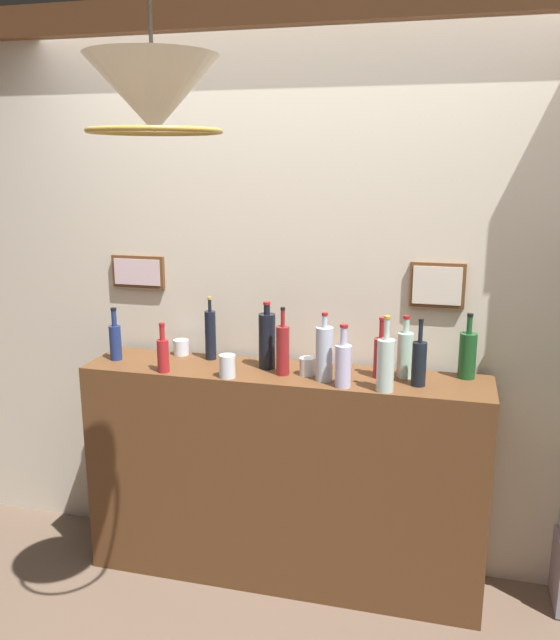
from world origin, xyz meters
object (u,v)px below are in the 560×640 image
at_px(liquor_bottle_rum, 405,353).
at_px(liquor_bottle_gin, 467,354).
at_px(glass_tumbler_rocks, 307,366).
at_px(liquor_bottle_sherry, 210,334).
at_px(liquor_bottle_vermouth, 283,349).
at_px(liquor_bottle_scotch, 343,363).
at_px(liquor_bottle_vodka, 419,362).
at_px(pendant_lamp, 153,97).
at_px(liquor_bottle_whiskey, 115,340).
at_px(glass_tumbler_shot, 227,366).
at_px(liquor_bottle_rye, 324,353).
at_px(liquor_bottle_bourbon, 386,364).
at_px(liquor_bottle_amaro, 381,356).
at_px(liquor_bottle_brandy, 267,340).
at_px(liquor_bottle_mezcal, 163,354).
at_px(glass_tumbler_highball, 181,347).

height_order(liquor_bottle_rum, liquor_bottle_gin, liquor_bottle_gin).
bearing_deg(liquor_bottle_rum, liquor_bottle_gin, 12.62).
bearing_deg(glass_tumbler_rocks, liquor_bottle_sherry, 166.41).
bearing_deg(liquor_bottle_vermouth, liquor_bottle_scotch, -18.46).
xyz_separation_m(liquor_bottle_vodka, pendant_lamp, (-0.80, -0.76, 1.01)).
bearing_deg(liquor_bottle_whiskey, liquor_bottle_rum, 3.40).
bearing_deg(liquor_bottle_rum, glass_tumbler_shot, -165.18).
height_order(glass_tumbler_shot, pendant_lamp, pendant_lamp).
distance_m(liquor_bottle_rum, liquor_bottle_rye, 0.36).
xyz_separation_m(liquor_bottle_bourbon, liquor_bottle_amaro, (-0.03, 0.17, -0.02)).
distance_m(liquor_bottle_whiskey, liquor_bottle_sherry, 0.45).
height_order(liquor_bottle_scotch, glass_tumbler_shot, liquor_bottle_scotch).
relative_size(liquor_bottle_bourbon, liquor_bottle_rum, 1.15).
bearing_deg(liquor_bottle_brandy, liquor_bottle_mezcal, -158.17).
bearing_deg(liquor_bottle_mezcal, liquor_bottle_rum, 10.63).
relative_size(liquor_bottle_rye, pendant_lamp, 0.53).
bearing_deg(liquor_bottle_gin, liquor_bottle_vodka, -141.67).
relative_size(glass_tumbler_rocks, glass_tumbler_highball, 1.05).
distance_m(liquor_bottle_scotch, pendant_lamp, 1.30).
relative_size(liquor_bottle_mezcal, pendant_lamp, 0.40).
xyz_separation_m(liquor_bottle_scotch, liquor_bottle_vodka, (0.30, 0.10, -0.00)).
xyz_separation_m(liquor_bottle_rye, liquor_bottle_sherry, (-0.58, 0.17, 0.00)).
xyz_separation_m(liquor_bottle_vodka, glass_tumbler_highball, (-1.14, 0.17, -0.06)).
distance_m(liquor_bottle_vermouth, liquor_bottle_sherry, 0.41).
bearing_deg(liquor_bottle_rum, liquor_bottle_scotch, -141.12).
bearing_deg(pendant_lamp, liquor_bottle_whiskey, 128.16).
relative_size(liquor_bottle_gin, liquor_bottle_vermouth, 0.94).
relative_size(liquor_bottle_vodka, pendant_lamp, 0.51).
height_order(liquor_bottle_brandy, glass_tumbler_highball, liquor_bottle_brandy).
bearing_deg(liquor_bottle_amaro, liquor_bottle_scotch, -130.38).
distance_m(liquor_bottle_rum, glass_tumbler_rocks, 0.43).
bearing_deg(glass_tumbler_rocks, liquor_bottle_whiskey, -179.86).
xyz_separation_m(liquor_bottle_rye, glass_tumbler_rocks, (-0.08, 0.05, -0.08)).
height_order(liquor_bottle_whiskey, glass_tumbler_shot, liquor_bottle_whiskey).
bearing_deg(liquor_bottle_whiskey, liquor_bottle_brandy, 4.44).
distance_m(liquor_bottle_mezcal, pendant_lamp, 1.26).
height_order(liquor_bottle_mezcal, glass_tumbler_shot, liquor_bottle_mezcal).
distance_m(liquor_bottle_gin, liquor_bottle_sherry, 1.17).
distance_m(liquor_bottle_rum, liquor_bottle_scotch, 0.31).
bearing_deg(liquor_bottle_vodka, liquor_bottle_mezcal, -174.88).
distance_m(liquor_bottle_vermouth, liquor_bottle_scotch, 0.30).
relative_size(liquor_bottle_rum, glass_tumbler_shot, 2.72).
height_order(liquor_bottle_rye, liquor_bottle_scotch, liquor_bottle_rye).
distance_m(liquor_bottle_bourbon, glass_tumbler_shot, 0.68).
bearing_deg(liquor_bottle_bourbon, glass_tumbler_highball, 164.84).
bearing_deg(liquor_bottle_gin, liquor_bottle_brandy, -174.66).
bearing_deg(liquor_bottle_amaro, liquor_bottle_rum, 15.42).
relative_size(liquor_bottle_rum, pendant_lamp, 0.49).
bearing_deg(liquor_bottle_rye, liquor_bottle_brandy, 159.76).
bearing_deg(liquor_bottle_bourbon, liquor_bottle_rye, 164.73).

